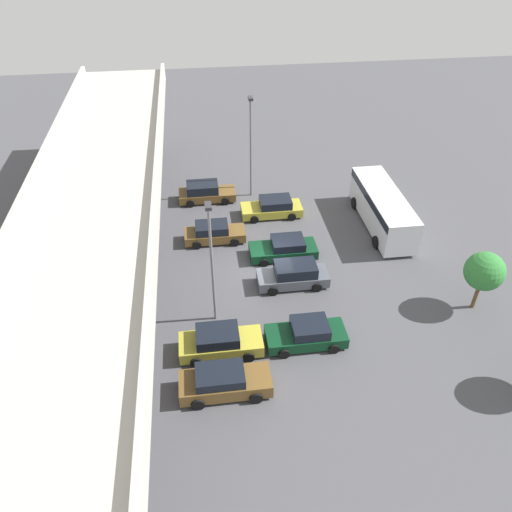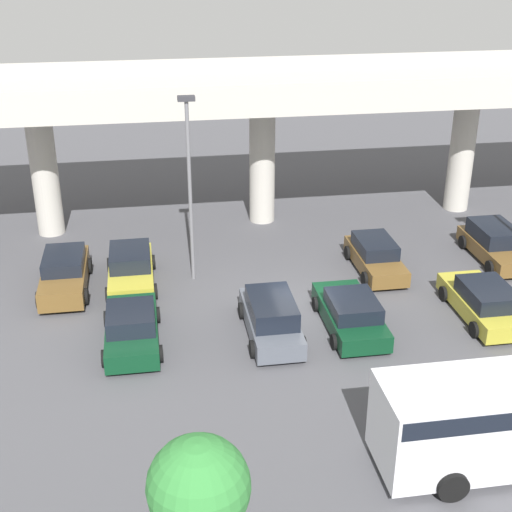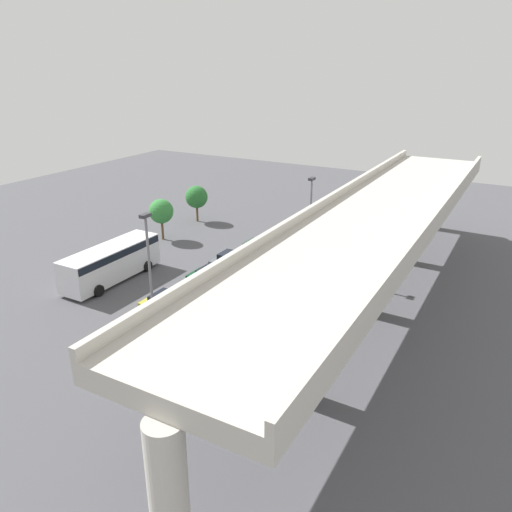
{
  "view_description": "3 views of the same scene",
  "coord_description": "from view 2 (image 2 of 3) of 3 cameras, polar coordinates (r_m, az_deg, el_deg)",
  "views": [
    {
      "loc": [
        -26.33,
        4.56,
        21.51
      ],
      "look_at": [
        -0.33,
        1.16,
        1.6
      ],
      "focal_mm": 35.0,
      "sensor_mm": 36.0,
      "label": 1
    },
    {
      "loc": [
        -5.92,
        -24.25,
        14.26
      ],
      "look_at": [
        -1.89,
        0.79,
        2.48
      ],
      "focal_mm": 50.0,
      "sensor_mm": 36.0,
      "label": 2
    },
    {
      "loc": [
        30.9,
        18.85,
        16.47
      ],
      "look_at": [
        -0.98,
        1.02,
        2.14
      ],
      "focal_mm": 35.0,
      "sensor_mm": 36.0,
      "label": 3
    }
  ],
  "objects": [
    {
      "name": "lamp_post_near_aisle",
      "position": [
        30.0,
        -5.35,
        6.33
      ],
      "size": [
        0.7,
        0.35,
        8.12
      ],
      "color": "slate",
      "rests_on": "ground_plane"
    },
    {
      "name": "tree_front_right",
      "position": [
        16.81,
        -4.61,
        -17.92
      ],
      "size": [
        2.38,
        2.38,
        4.06
      ],
      "color": "brown",
      "rests_on": "ground_plane"
    },
    {
      "name": "parked_car_5",
      "position": [
        29.75,
        17.76,
        -3.5
      ],
      "size": [
        2.16,
        4.78,
        1.49
      ],
      "rotation": [
        0.0,
        0.0,
        1.57
      ],
      "color": "gold",
      "rests_on": "ground_plane"
    },
    {
      "name": "parked_car_6",
      "position": [
        35.15,
        18.6,
        0.93
      ],
      "size": [
        2.12,
        4.64,
        1.58
      ],
      "rotation": [
        0.0,
        0.0,
        -1.57
      ],
      "color": "brown",
      "rests_on": "ground_plane"
    },
    {
      "name": "parked_car_1",
      "position": [
        27.0,
        -9.92,
        -5.66
      ],
      "size": [
        2.17,
        4.6,
        1.52
      ],
      "rotation": [
        0.0,
        0.0,
        1.57
      ],
      "color": "#0C381E",
      "rests_on": "ground_plane"
    },
    {
      "name": "parked_car_4",
      "position": [
        32.63,
        9.52,
        -0.01
      ],
      "size": [
        1.97,
        4.44,
        1.47
      ],
      "rotation": [
        0.0,
        0.0,
        -1.57
      ],
      "color": "brown",
      "rests_on": "ground_plane"
    },
    {
      "name": "highway_overpass",
      "position": [
        36.18,
        0.51,
        12.3
      ],
      "size": [
        44.9,
        7.47,
        7.9
      ],
      "color": "#BCB7AD",
      "rests_on": "ground_plane"
    },
    {
      "name": "parked_car_2",
      "position": [
        27.08,
        1.22,
        -4.94
      ],
      "size": [
        2.05,
        4.65,
        1.64
      ],
      "rotation": [
        0.0,
        0.0,
        1.57
      ],
      "color": "#515660",
      "rests_on": "ground_plane"
    },
    {
      "name": "parked_car_0",
      "position": [
        31.58,
        -15.07,
        -1.34
      ],
      "size": [
        2.08,
        4.77,
        1.56
      ],
      "rotation": [
        0.0,
        0.0,
        -1.57
      ],
      "color": "brown",
      "rests_on": "ground_plane"
    },
    {
      "name": "ground_plane",
      "position": [
        28.75,
        3.99,
        -4.89
      ],
      "size": [
        93.39,
        93.39,
        0.0
      ],
      "primitive_type": "plane",
      "color": "#4C4C51"
    },
    {
      "name": "parked_car_7",
      "position": [
        31.37,
        -9.99,
        -1.0
      ],
      "size": [
        2.14,
        4.68,
        1.6
      ],
      "rotation": [
        0.0,
        0.0,
        -1.57
      ],
      "color": "gold",
      "rests_on": "ground_plane"
    },
    {
      "name": "parked_car_3",
      "position": [
        27.86,
        7.58,
        -4.54
      ],
      "size": [
        2.19,
        4.73,
        1.43
      ],
      "rotation": [
        0.0,
        0.0,
        1.57
      ],
      "color": "#0C381E",
      "rests_on": "ground_plane"
    }
  ]
}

